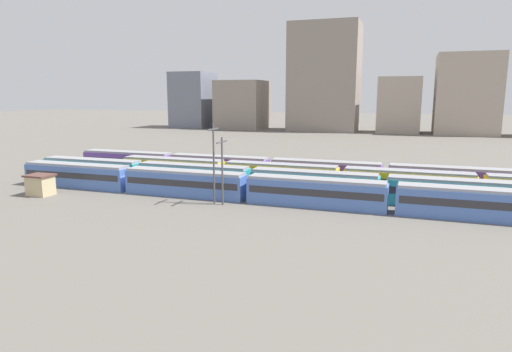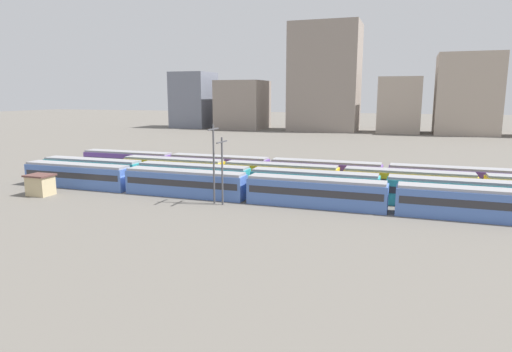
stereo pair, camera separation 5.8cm
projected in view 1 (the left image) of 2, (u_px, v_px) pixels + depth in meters
The scene contains 13 objects.
ground_plane at pixel (158, 182), 73.89m from camera, with size 600.00×600.00×0.00m, color #666059.
train_track_0 at pixel (247, 187), 60.32m from camera, with size 74.70×3.06×3.75m.
train_track_1 at pixel (314, 184), 62.57m from camera, with size 93.60×3.06×3.75m.
train_track_2 at pixel (481, 187), 60.37m from camera, with size 112.50×3.06×3.75m.
train_track_3 at pixel (270, 169), 75.34m from camera, with size 74.70×3.06×3.75m.
catenary_pole_0 at pixel (222, 167), 57.67m from camera, with size 0.24×3.20×8.93m.
catenary_pole_2 at pixel (214, 160), 58.15m from camera, with size 0.24×3.20×10.53m.
signal_hut at pixel (40, 185), 63.86m from camera, with size 3.60×3.00×3.04m.
distant_building_0 at pixel (194, 100), 196.52m from camera, with size 15.93×17.91×24.04m, color slate.
distant_building_1 at pixel (243, 105), 189.45m from camera, with size 19.14×20.09×20.24m, color gray.
distant_building_2 at pixel (325, 78), 176.29m from camera, with size 26.77×19.47×41.90m, color gray.
distant_building_3 at pixel (399, 105), 168.95m from camera, with size 15.67×14.56×20.97m, color #A89989.
distant_building_4 at pixel (467, 94), 160.84m from camera, with size 21.44×19.94×28.88m, color #A89989.
Camera 1 is at (39.00, -55.45, 14.30)m, focal length 31.13 mm.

